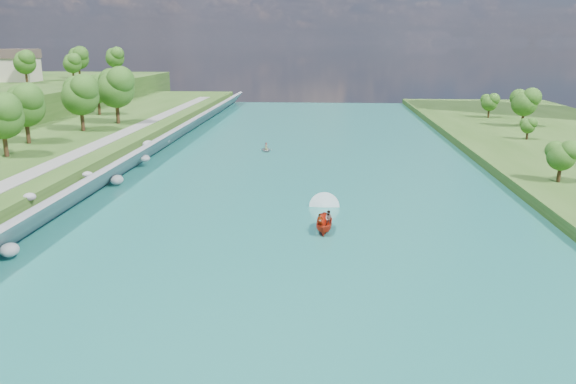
{
  "coord_description": "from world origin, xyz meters",
  "views": [
    {
      "loc": [
        3.08,
        -43.85,
        18.88
      ],
      "look_at": [
        -1.1,
        17.55,
        2.5
      ],
      "focal_mm": 35.0,
      "sensor_mm": 36.0,
      "label": 1
    }
  ],
  "objects": [
    {
      "name": "trees_ridge",
      "position": [
        -70.72,
        101.58,
        13.89
      ],
      "size": [
        22.73,
        66.72,
        10.46
      ],
      "color": "#1C4612",
      "rests_on": "ridge_west"
    },
    {
      "name": "raft",
      "position": [
        -7.58,
        54.79,
        0.46
      ],
      "size": [
        2.65,
        3.37,
        1.53
      ],
      "rotation": [
        0.0,
        0.0,
        0.16
      ],
      "color": "gray",
      "rests_on": "river_water"
    },
    {
      "name": "ground",
      "position": [
        0.0,
        0.0,
        0.0
      ],
      "size": [
        260.0,
        260.0,
        0.0
      ],
      "primitive_type": "plane",
      "color": "#2D5119",
      "rests_on": "ground"
    },
    {
      "name": "motorboat",
      "position": [
        3.06,
        12.44,
        0.83
      ],
      "size": [
        3.6,
        18.98,
        2.1
      ],
      "rotation": [
        0.0,
        0.0,
        3.1
      ],
      "color": "#B0240E",
      "rests_on": "river_water"
    },
    {
      "name": "riverside_path",
      "position": [
        -32.5,
        20.0,
        3.55
      ],
      "size": [
        3.0,
        200.0,
        0.1
      ],
      "primitive_type": "cube",
      "color": "gray",
      "rests_on": "berm_west"
    },
    {
      "name": "river_water",
      "position": [
        0.0,
        20.0,
        0.05
      ],
      "size": [
        55.0,
        240.0,
        0.1
      ],
      "primitive_type": "cube",
      "color": "#1A6661",
      "rests_on": "ground"
    },
    {
      "name": "riprap_bank",
      "position": [
        -25.84,
        19.16,
        1.8
      ],
      "size": [
        4.33,
        236.0,
        4.14
      ],
      "color": "slate",
      "rests_on": "ground"
    }
  ]
}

